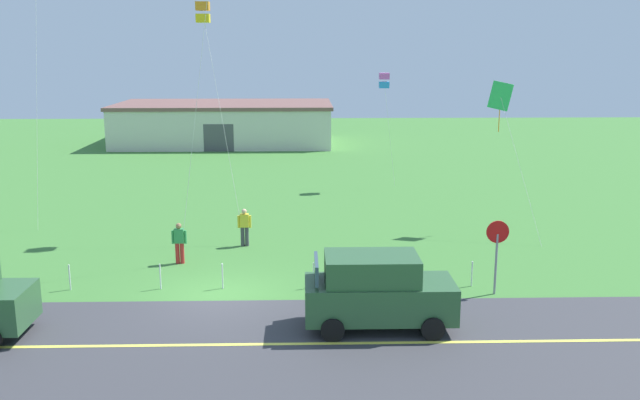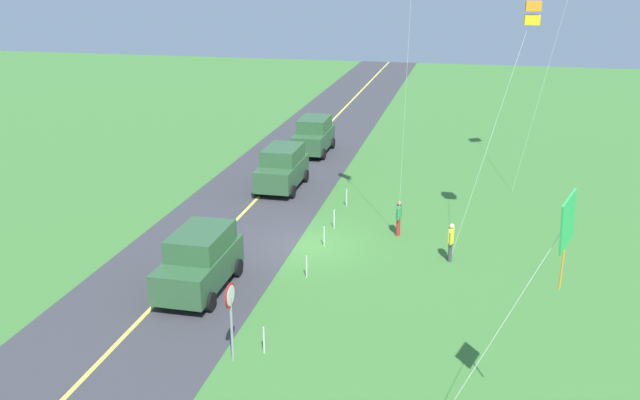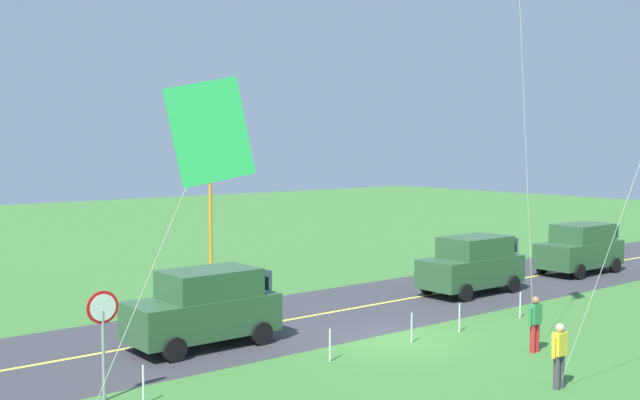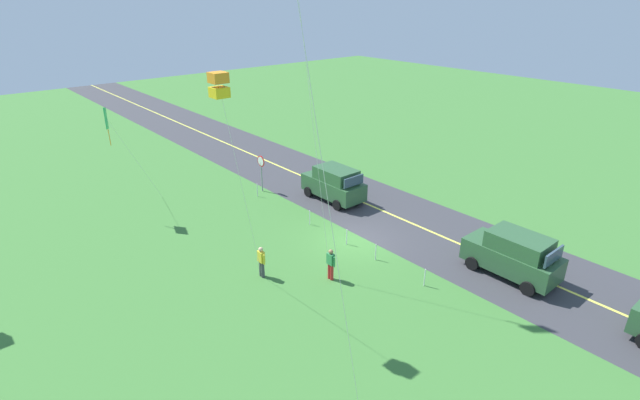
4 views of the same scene
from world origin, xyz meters
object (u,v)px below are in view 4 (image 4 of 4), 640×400
car_parked_west_near (513,254)px  person_adult_near (261,261)px  car_suv_foreground (334,183)px  kite_red_low (219,86)px  stop_sign (261,166)px  person_adult_companion (331,263)px  kite_green_far (107,120)px

car_parked_west_near → person_adult_near: car_parked_west_near is taller
car_suv_foreground → kite_red_low: (-6.36, 11.26, 8.45)m
stop_sign → person_adult_near: size_ratio=1.60×
car_parked_west_near → person_adult_near: (7.72, 9.19, -0.29)m
person_adult_companion → car_parked_west_near: bearing=-85.8°
person_adult_companion → kite_green_far: kite_green_far is taller
car_parked_west_near → kite_green_far: size_ratio=0.65×
stop_sign → person_adult_companion: bearing=161.6°
car_suv_foreground → car_parked_west_near: same height
car_parked_west_near → stop_sign: 16.93m
car_suv_foreground → kite_red_low: kite_red_low is taller
stop_sign → person_adult_companion: 11.87m
car_suv_foreground → person_adult_near: bearing=117.5°
car_suv_foreground → car_parked_west_near: (-12.33, -0.34, 0.00)m
car_suv_foreground → person_adult_companion: bearing=136.8°
person_adult_near → kite_green_far: (11.25, 2.57, 5.09)m
person_adult_companion → kite_red_low: kite_red_low is taller
person_adult_near → kite_red_low: 9.23m
kite_green_far → person_adult_companion: bearing=-160.1°
person_adult_companion → kite_red_low: (0.57, 4.77, 8.74)m
stop_sign → car_parked_west_near: bearing=-169.4°
kite_red_low → kite_green_far: size_ratio=1.49×
car_suv_foreground → stop_sign: 5.15m
car_parked_west_near → kite_green_far: kite_green_far is taller
person_adult_near → stop_sign: bearing=144.7°
kite_green_far → kite_red_low: bearing=-179.3°
car_parked_west_near → kite_red_low: (5.97, 11.60, 8.45)m
person_adult_near → kite_red_low: size_ratio=0.16×
car_suv_foreground → stop_sign: bearing=32.7°
stop_sign → person_adult_near: bearing=145.7°
car_suv_foreground → kite_green_far: (6.64, 11.42, 4.80)m
stop_sign → person_adult_companion: stop_sign is taller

